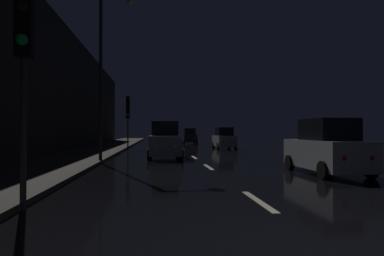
{
  "coord_description": "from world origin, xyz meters",
  "views": [
    {
      "loc": [
        -2.21,
        -3.99,
        1.51
      ],
      "look_at": [
        0.51,
        21.2,
        1.8
      ],
      "focal_mm": 30.89,
      "sensor_mm": 36.0,
      "label": 1
    }
  ],
  "objects_px": {
    "car_approaching_headlights": "(165,141)",
    "traffic_light_near_left": "(24,29)",
    "car_distant_taillights": "(189,137)",
    "car_parked_right_near": "(327,149)",
    "car_parked_right_far": "(224,139)",
    "streetlamp_overhead": "(110,53)",
    "traffic_light_far_left": "(128,111)"
  },
  "relations": [
    {
      "from": "traffic_light_near_left",
      "to": "car_parked_right_near",
      "type": "height_order",
      "value": "traffic_light_near_left"
    },
    {
      "from": "car_approaching_headlights",
      "to": "car_distant_taillights",
      "type": "distance_m",
      "value": 22.68
    },
    {
      "from": "traffic_light_far_left",
      "to": "traffic_light_near_left",
      "type": "bearing_deg",
      "value": -0.47
    },
    {
      "from": "car_approaching_headlights",
      "to": "traffic_light_near_left",
      "type": "bearing_deg",
      "value": -13.75
    },
    {
      "from": "car_distant_taillights",
      "to": "car_approaching_headlights",
      "type": "bearing_deg",
      "value": 170.68
    },
    {
      "from": "streetlamp_overhead",
      "to": "car_parked_right_far",
      "type": "relative_size",
      "value": 2.18
    },
    {
      "from": "car_distant_taillights",
      "to": "car_parked_right_near",
      "type": "bearing_deg",
      "value": -176.31
    },
    {
      "from": "car_distant_taillights",
      "to": "car_parked_right_far",
      "type": "height_order",
      "value": "car_distant_taillights"
    },
    {
      "from": "traffic_light_far_left",
      "to": "streetlamp_overhead",
      "type": "relative_size",
      "value": 0.56
    },
    {
      "from": "traffic_light_far_left",
      "to": "traffic_light_near_left",
      "type": "height_order",
      "value": "traffic_light_near_left"
    },
    {
      "from": "streetlamp_overhead",
      "to": "car_approaching_headlights",
      "type": "xyz_separation_m",
      "value": [
        2.73,
        2.92,
        -4.38
      ]
    },
    {
      "from": "car_parked_right_near",
      "to": "car_parked_right_far",
      "type": "distance_m",
      "value": 18.15
    },
    {
      "from": "car_approaching_headlights",
      "to": "car_parked_right_near",
      "type": "xyz_separation_m",
      "value": [
        5.62,
        -7.87,
        -0.06
      ]
    },
    {
      "from": "car_approaching_headlights",
      "to": "car_distant_taillights",
      "type": "xyz_separation_m",
      "value": [
        3.67,
        22.38,
        -0.07
      ]
    },
    {
      "from": "traffic_light_far_left",
      "to": "car_approaching_headlights",
      "type": "height_order",
      "value": "traffic_light_far_left"
    },
    {
      "from": "car_approaching_headlights",
      "to": "car_parked_right_near",
      "type": "bearing_deg",
      "value": 35.53
    },
    {
      "from": "traffic_light_far_left",
      "to": "car_parked_right_far",
      "type": "height_order",
      "value": "traffic_light_far_left"
    },
    {
      "from": "streetlamp_overhead",
      "to": "traffic_light_near_left",
      "type": "bearing_deg",
      "value": -91.9
    },
    {
      "from": "traffic_light_far_left",
      "to": "streetlamp_overhead",
      "type": "distance_m",
      "value": 13.01
    },
    {
      "from": "car_parked_right_near",
      "to": "traffic_light_far_left",
      "type": "bearing_deg",
      "value": 25.71
    },
    {
      "from": "traffic_light_near_left",
      "to": "streetlamp_overhead",
      "type": "distance_m",
      "value": 9.7
    },
    {
      "from": "car_approaching_headlights",
      "to": "car_parked_right_far",
      "type": "height_order",
      "value": "car_approaching_headlights"
    },
    {
      "from": "traffic_light_far_left",
      "to": "car_parked_right_near",
      "type": "distance_m",
      "value": 19.89
    },
    {
      "from": "streetlamp_overhead",
      "to": "car_distant_taillights",
      "type": "height_order",
      "value": "streetlamp_overhead"
    },
    {
      "from": "traffic_light_far_left",
      "to": "car_parked_right_near",
      "type": "height_order",
      "value": "traffic_light_far_left"
    },
    {
      "from": "streetlamp_overhead",
      "to": "car_parked_right_far",
      "type": "xyz_separation_m",
      "value": [
        8.35,
        13.2,
        -4.48
      ]
    },
    {
      "from": "car_distant_taillights",
      "to": "car_parked_right_far",
      "type": "distance_m",
      "value": 12.26
    },
    {
      "from": "car_distant_taillights",
      "to": "car_parked_right_near",
      "type": "distance_m",
      "value": 30.31
    },
    {
      "from": "streetlamp_overhead",
      "to": "car_parked_right_near",
      "type": "relative_size",
      "value": 2.1
    },
    {
      "from": "traffic_light_near_left",
      "to": "car_approaching_headlights",
      "type": "distance_m",
      "value": 13.07
    },
    {
      "from": "streetlamp_overhead",
      "to": "car_distant_taillights",
      "type": "xyz_separation_m",
      "value": [
        6.4,
        25.3,
        -4.46
      ]
    },
    {
      "from": "car_distant_taillights",
      "to": "car_parked_right_far",
      "type": "relative_size",
      "value": 1.02
    }
  ]
}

